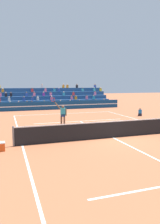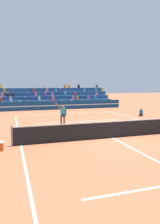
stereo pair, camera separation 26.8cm
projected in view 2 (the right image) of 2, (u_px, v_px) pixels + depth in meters
The scene contains 8 objects.
ground_plane at pixel (112, 138), 13.61m from camera, with size 120.00×120.00×0.00m, color #AD603D.
court_lines at pixel (112, 138), 13.61m from camera, with size 11.10×23.90×0.01m.
tennis_net at pixel (112, 129), 13.54m from camera, with size 12.00×0.10×1.10m.
sponsor_banner_wall at pixel (58, 105), 28.82m from camera, with size 18.00×0.26×1.10m.
bleacher_stand at pixel (52, 100), 32.34m from camera, with size 17.14×4.75×3.38m.
ball_kid_courtside at pixel (141, 113), 22.81m from camera, with size 0.30×0.36×0.84m.
tennis_player at pixel (62, 115), 16.80m from camera, with size 1.25×0.37×2.38m.
tennis_ball at pixel (87, 116), 22.71m from camera, with size 0.07×0.07×0.07m, color #C6DB33.
Camera 2 is at (-5.98, -12.04, 3.32)m, focal length 35.00 mm.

